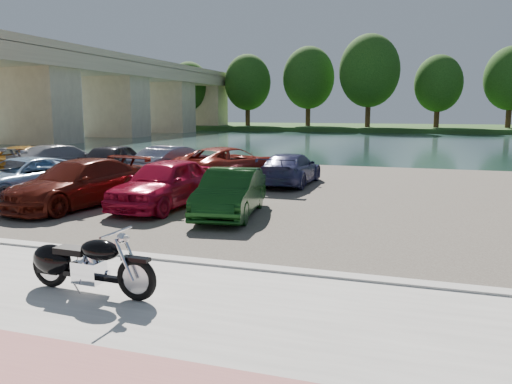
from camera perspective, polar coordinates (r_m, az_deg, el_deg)
ground at (r=7.94m, az=-12.73°, el=-12.62°), size 200.00×200.00×0.00m
promenade at (r=7.15m, az=-16.97°, el=-14.91°), size 60.00×6.00×0.10m
kerb at (r=9.58m, az=-6.59°, el=-8.14°), size 60.00×0.30×0.14m
parking_lot at (r=17.96m, az=5.42°, el=-0.05°), size 60.00×18.00×0.04m
river at (r=46.55m, az=13.31°, el=5.49°), size 120.00×40.00×0.00m
far_bank at (r=78.43m, az=15.32°, el=7.10°), size 120.00×24.00×0.60m
bridge at (r=57.09m, az=-16.24°, el=11.58°), size 7.00×56.00×8.55m
far_trees at (r=72.23m, az=18.85°, el=12.48°), size 70.25×10.68×12.52m
motorcycle at (r=8.37m, az=-19.45°, el=-7.70°), size 2.33×0.75×1.05m
car_2 at (r=18.18m, az=-25.27°, el=1.42°), size 3.06×5.16×1.34m
car_3 at (r=16.04m, az=-19.68°, el=0.93°), size 2.80×5.12×1.41m
car_4 at (r=15.18m, az=-10.40°, el=1.00°), size 1.99×4.41×1.47m
car_5 at (r=13.76m, az=-2.94°, el=-0.09°), size 1.90×4.06×1.29m
car_6 at (r=25.63m, az=-24.69°, el=3.43°), size 3.25×4.98×1.27m
car_7 at (r=23.78m, az=-21.13°, el=3.42°), size 3.38×5.20×1.40m
car_8 at (r=22.57m, az=-15.66°, el=3.53°), size 2.23×4.53×1.49m
car_9 at (r=21.58m, az=-9.24°, el=3.38°), size 2.37×4.48×1.40m
car_10 at (r=20.60m, az=-3.19°, el=3.23°), size 3.95×5.58×1.41m
car_11 at (r=19.61m, az=3.96°, el=2.66°), size 1.81×4.30×1.24m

